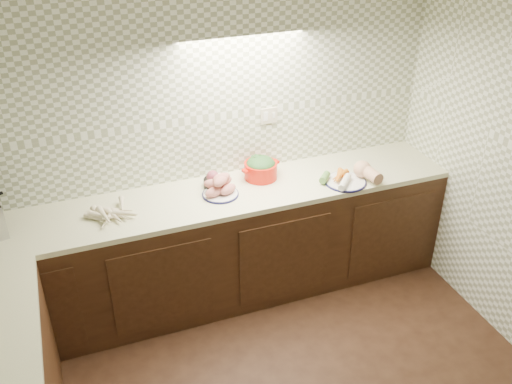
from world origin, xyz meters
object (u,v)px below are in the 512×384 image
object	(u,v)px
sweet_potato_plate	(220,187)
onion_bowl	(215,181)
dutch_oven	(261,168)
veg_plate	(353,174)
parsnip_pile	(115,211)

from	to	relation	value
sweet_potato_plate	onion_bowl	size ratio (longest dim) A/B	1.55
dutch_oven	veg_plate	size ratio (longest dim) A/B	0.74
sweet_potato_plate	veg_plate	world-z (taller)	sweet_potato_plate
dutch_oven	veg_plate	world-z (taller)	dutch_oven
sweet_potato_plate	onion_bowl	distance (m)	0.12
parsnip_pile	sweet_potato_plate	distance (m)	0.74
parsnip_pile	veg_plate	distance (m)	1.73
sweet_potato_plate	dutch_oven	size ratio (longest dim) A/B	0.84
sweet_potato_plate	onion_bowl	xyz separation A→B (m)	(-0.00, 0.12, -0.01)
veg_plate	parsnip_pile	bearing A→B (deg)	175.13
sweet_potato_plate	dutch_oven	xyz separation A→B (m)	(0.36, 0.13, 0.02)
onion_bowl	veg_plate	world-z (taller)	veg_plate
parsnip_pile	sweet_potato_plate	xyz separation A→B (m)	(0.74, 0.00, 0.03)
dutch_oven	sweet_potato_plate	bearing A→B (deg)	-173.60
onion_bowl	dutch_oven	world-z (taller)	dutch_oven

